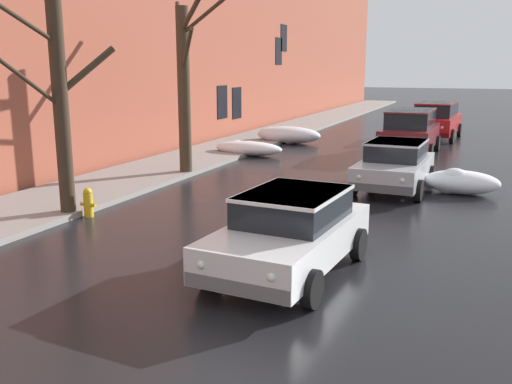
# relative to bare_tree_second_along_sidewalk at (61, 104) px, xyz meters

# --- Properties ---
(left_sidewalk_slab) EXTENTS (3.08, 80.00, 0.14)m
(left_sidewalk_slab) POSITION_rel_bare_tree_second_along_sidewalk_xyz_m (-1.23, 8.19, -2.61)
(left_sidewalk_slab) COLOR gray
(left_sidewalk_slab) RESTS_ON ground
(brick_townhouse_facade) EXTENTS (0.63, 80.00, 9.95)m
(brick_townhouse_facade) POSITION_rel_bare_tree_second_along_sidewalk_xyz_m (-3.27, 8.20, 2.29)
(brick_townhouse_facade) COLOR #9E4C38
(brick_townhouse_facade) RESTS_ON ground
(snow_bank_near_corner_left) EXTENTS (2.89, 1.17, 0.57)m
(snow_bank_near_corner_left) POSITION_rel_bare_tree_second_along_sidewalk_xyz_m (0.17, 10.49, -2.39)
(snow_bank_near_corner_left) COLOR white
(snow_bank_near_corner_left) RESTS_ON ground
(snow_bank_near_corner_right) EXTENTS (2.11, 1.11, 0.73)m
(snow_bank_near_corner_right) POSITION_rel_bare_tree_second_along_sidewalk_xyz_m (8.53, 6.23, -2.35)
(snow_bank_near_corner_right) COLOR white
(snow_bank_near_corner_right) RESTS_ON ground
(snow_bank_along_right_kerb) EXTENTS (3.10, 1.47, 0.79)m
(snow_bank_along_right_kerb) POSITION_rel_bare_tree_second_along_sidewalk_xyz_m (0.43, 14.58, -2.29)
(snow_bank_along_right_kerb) COLOR white
(snow_bank_along_right_kerb) RESTS_ON ground
(bare_tree_second_along_sidewalk) EXTENTS (2.33, 3.81, 5.03)m
(bare_tree_second_along_sidewalk) POSITION_rel_bare_tree_second_along_sidewalk_xyz_m (0.00, 0.00, 0.00)
(bare_tree_second_along_sidewalk) COLOR #382B1E
(bare_tree_second_along_sidewalk) RESTS_ON ground
(bare_tree_mid_block) EXTENTS (3.04, 3.14, 5.77)m
(bare_tree_mid_block) POSITION_rel_bare_tree_second_along_sidewalk_xyz_m (0.08, 5.65, 0.36)
(bare_tree_mid_block) COLOR #423323
(bare_tree_mid_block) RESTS_ON ground
(sedan_white_approaching_near_lane) EXTENTS (2.18, 4.05, 1.42)m
(sedan_white_approaching_near_lane) POSITION_rel_bare_tree_second_along_sidewalk_xyz_m (6.15, -1.51, -1.93)
(sedan_white_approaching_near_lane) COLOR silver
(sedan_white_approaching_near_lane) RESTS_ON ground
(sedan_silver_parked_kerbside_close) EXTENTS (2.05, 3.99, 1.42)m
(sedan_silver_parked_kerbside_close) POSITION_rel_bare_tree_second_along_sidewalk_xyz_m (6.76, 6.06, -1.93)
(sedan_silver_parked_kerbside_close) COLOR #B7B7BC
(sedan_silver_parked_kerbside_close) RESTS_ON ground
(suv_maroon_parked_kerbside_mid) EXTENTS (2.15, 4.60, 1.82)m
(suv_maroon_parked_kerbside_mid) POSITION_rel_bare_tree_second_along_sidewalk_xyz_m (6.23, 13.22, -1.69)
(suv_maroon_parked_kerbside_mid) COLOR maroon
(suv_maroon_parked_kerbside_mid) RESTS_ON ground
(suv_red_parked_far_down_block) EXTENTS (2.33, 4.88, 1.82)m
(suv_red_parked_far_down_block) POSITION_rel_bare_tree_second_along_sidewalk_xyz_m (6.75, 18.94, -1.69)
(suv_red_parked_far_down_block) COLOR red
(suv_red_parked_far_down_block) RESTS_ON ground
(fire_hydrant) EXTENTS (0.42, 0.22, 0.71)m
(fire_hydrant) POSITION_rel_bare_tree_second_along_sidewalk_xyz_m (0.47, 0.15, -2.32)
(fire_hydrant) COLOR gold
(fire_hydrant) RESTS_ON ground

